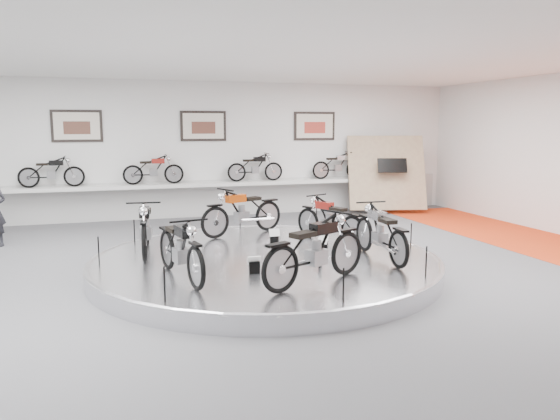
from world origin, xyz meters
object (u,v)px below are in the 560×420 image
object	(u,v)px
shelf	(206,184)
bike_f	(381,232)
bike_a	(330,219)
bike_b	(242,211)
bike_d	(180,247)
bike_e	(316,249)
display_platform	(266,264)
bike_c	(145,226)

from	to	relation	value
shelf	bike_f	world-z (taller)	bike_f
bike_a	bike_b	size ratio (longest dim) A/B	0.90
shelf	bike_b	size ratio (longest dim) A/B	6.10
bike_d	bike_e	world-z (taller)	bike_e
bike_d	bike_f	distance (m)	3.62
bike_e	display_platform	bearing A→B (deg)	71.66
bike_a	bike_f	size ratio (longest dim) A/B	0.95
display_platform	bike_c	world-z (taller)	bike_c
shelf	bike_d	world-z (taller)	bike_d
bike_b	display_platform	bearing A→B (deg)	66.51
shelf	bike_b	world-z (taller)	bike_b
display_platform	bike_f	world-z (taller)	bike_f
bike_a	shelf	bearing A→B (deg)	-6.29
bike_a	bike_c	size ratio (longest dim) A/B	0.92
display_platform	bike_a	world-z (taller)	bike_a
display_platform	bike_b	xyz separation A→B (m)	(0.08, 2.15, 0.68)
bike_a	bike_c	world-z (taller)	bike_c
bike_f	display_platform	bearing A→B (deg)	67.96
bike_a	bike_c	xyz separation A→B (m)	(-3.74, 0.05, 0.04)
bike_b	bike_f	xyz separation A→B (m)	(1.85, -2.98, -0.02)
display_platform	bike_f	bearing A→B (deg)	-23.23
bike_b	bike_d	size ratio (longest dim) A/B	1.04
shelf	bike_c	xyz separation A→B (m)	(-2.10, -5.46, -0.18)
shelf	bike_a	xyz separation A→B (m)	(1.64, -5.51, -0.22)
bike_e	bike_f	xyz separation A→B (m)	(1.68, 1.09, -0.04)
bike_c	bike_e	xyz separation A→B (m)	(2.34, -2.86, 0.02)
display_platform	bike_a	xyz separation A→B (m)	(1.64, 0.89, 0.63)
display_platform	bike_b	size ratio (longest dim) A/B	3.55
shelf	bike_d	xyz separation A→B (m)	(-1.69, -7.45, -0.19)
bike_d	display_platform	bearing A→B (deg)	110.40
display_platform	shelf	size ratio (longest dim) A/B	0.58
shelf	bike_b	bearing A→B (deg)	-88.92
bike_a	bike_c	bearing A→B (deg)	66.28
bike_d	bike_f	xyz separation A→B (m)	(3.61, 0.23, -0.00)
shelf	display_platform	bearing A→B (deg)	-90.00
display_platform	bike_b	world-z (taller)	bike_b
bike_e	bike_a	bearing A→B (deg)	37.87
bike_a	bike_d	world-z (taller)	bike_d
shelf	bike_a	size ratio (longest dim) A/B	6.74
bike_a	bike_d	size ratio (longest dim) A/B	0.94
display_platform	bike_d	bearing A→B (deg)	-148.04
bike_c	bike_d	distance (m)	2.04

